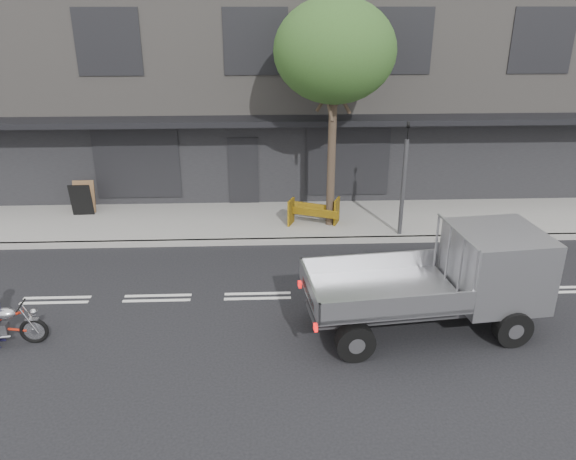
% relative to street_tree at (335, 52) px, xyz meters
% --- Properties ---
extents(ground, '(80.00, 80.00, 0.00)m').
position_rel_street_tree_xyz_m(ground, '(-2.20, -4.20, -5.28)').
color(ground, black).
rests_on(ground, ground).
extents(sidewalk, '(32.00, 3.20, 0.15)m').
position_rel_street_tree_xyz_m(sidewalk, '(-2.20, 0.50, -5.20)').
color(sidewalk, gray).
rests_on(sidewalk, ground).
extents(kerb, '(32.00, 0.20, 0.15)m').
position_rel_street_tree_xyz_m(kerb, '(-2.20, -1.10, -5.20)').
color(kerb, gray).
rests_on(kerb, ground).
extents(building_main, '(26.00, 10.00, 8.00)m').
position_rel_street_tree_xyz_m(building_main, '(-2.20, 7.10, -1.28)').
color(building_main, slate).
rests_on(building_main, ground).
extents(street_tree, '(3.40, 3.40, 6.74)m').
position_rel_street_tree_xyz_m(street_tree, '(0.00, 0.00, 0.00)').
color(street_tree, '#382B21').
rests_on(street_tree, ground).
extents(traffic_light_pole, '(0.12, 0.12, 3.50)m').
position_rel_street_tree_xyz_m(traffic_light_pole, '(2.00, -0.85, -3.63)').
color(traffic_light_pole, '#2D2D30').
rests_on(traffic_light_pole, ground).
extents(motorcycle, '(1.80, 0.52, 0.92)m').
position_rel_street_tree_xyz_m(motorcycle, '(-7.41, -6.00, -4.80)').
color(motorcycle, black).
rests_on(motorcycle, ground).
extents(flatbed_ute, '(5.12, 2.53, 2.29)m').
position_rel_street_tree_xyz_m(flatbed_ute, '(2.44, -5.64, -3.97)').
color(flatbed_ute, black).
rests_on(flatbed_ute, ground).
extents(construction_barrier, '(1.63, 1.13, 0.85)m').
position_rel_street_tree_xyz_m(construction_barrier, '(-0.49, -0.18, -4.70)').
color(construction_barrier, '#DB9D0B').
rests_on(construction_barrier, sidewalk).
extents(sandwich_board, '(0.68, 0.47, 1.06)m').
position_rel_street_tree_xyz_m(sandwich_board, '(-7.85, 1.05, -4.60)').
color(sandwich_board, black).
rests_on(sandwich_board, sidewalk).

